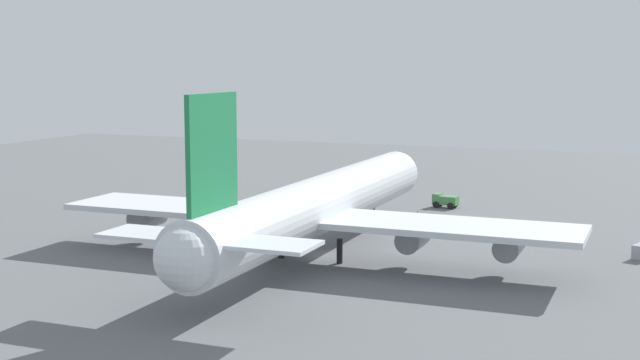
% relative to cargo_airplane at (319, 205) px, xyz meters
% --- Properties ---
extents(ground_plane, '(272.44, 272.44, 0.00)m').
position_rel_cargo_airplane_xyz_m(ground_plane, '(0.23, 0.00, -6.13)').
color(ground_plane, slate).
extents(cargo_airplane, '(68.11, 62.21, 20.38)m').
position_rel_cargo_airplane_xyz_m(cargo_airplane, '(0.00, 0.00, 0.00)').
color(cargo_airplane, silver).
rests_on(cargo_airplane, ground_plane).
extents(baggage_tug, '(2.75, 4.15, 2.18)m').
position_rel_cargo_airplane_xyz_m(baggage_tug, '(39.35, -5.78, -4.95)').
color(baggage_tug, '#4C8C4C').
rests_on(baggage_tug, ground_plane).
extents(safety_cone_nose, '(0.53, 0.53, 0.76)m').
position_rel_cargo_airplane_xyz_m(safety_cone_nose, '(30.88, -3.63, -5.75)').
color(safety_cone_nose, orange).
rests_on(safety_cone_nose, ground_plane).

